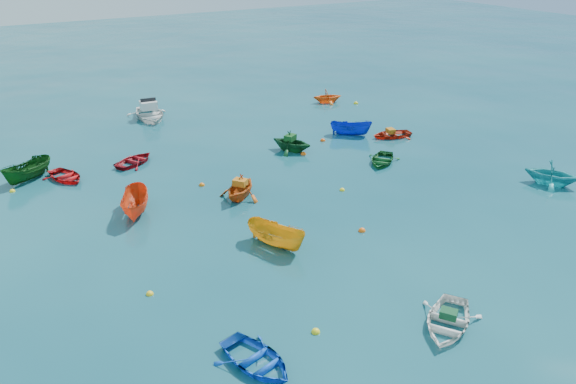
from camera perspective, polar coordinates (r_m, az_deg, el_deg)
ground at (r=25.98m, az=5.57°, el=-4.79°), size 160.00×160.00×0.00m
dinghy_blue_sw at (r=19.13m, az=-3.21°, el=-17.12°), size 2.74×3.33×0.60m
dinghy_white_near at (r=21.40m, az=15.80°, el=-12.97°), size 3.82×3.59×0.64m
dinghy_orange_w at (r=29.96m, az=-4.86°, el=-0.56°), size 3.47×3.41×1.39m
sampan_yellow_mid at (r=25.35m, az=-1.18°, el=-5.49°), size 2.32×3.33×1.21m
dinghy_green_e at (r=34.93m, az=9.49°, el=2.96°), size 3.41×3.30×0.58m
dinghy_cyan_se at (r=34.72m, az=25.08°, el=0.73°), size 3.59×3.72×1.51m
dinghy_red_nw at (r=35.61m, az=-15.24°, el=2.84°), size 3.35×3.07×0.57m
sampan_orange_n at (r=29.15m, az=-15.10°, el=-2.14°), size 2.41×3.57×1.29m
dinghy_green_n at (r=36.39m, az=0.37°, el=4.21°), size 3.37×3.50×1.42m
dinghy_red_ne at (r=39.63m, az=10.45°, el=5.54°), size 3.15×2.54×0.58m
sampan_blue_far at (r=39.64m, az=6.37°, el=5.80°), size 2.92×2.68×1.12m
dinghy_red_far at (r=34.48m, az=-21.59°, el=1.20°), size 2.79×3.27×0.58m
dinghy_orange_far at (r=47.42m, az=3.99°, el=9.07°), size 2.86×2.65×1.24m
sampan_green_far at (r=35.22m, az=-24.77°, el=1.12°), size 3.37×2.81×1.25m
motorboat_white at (r=44.27m, az=-13.85°, el=7.26°), size 3.47×4.56×1.49m
tarp_green_a at (r=21.20m, az=16.00°, el=-11.81°), size 0.71×0.74×0.29m
tarp_orange_a at (r=29.65m, az=-4.88°, el=0.99°), size 0.85×0.88×0.34m
tarp_green_b at (r=36.13m, az=0.23°, el=5.56°), size 0.92×0.86×0.36m
tarp_orange_b at (r=39.45m, az=10.38°, el=6.14°), size 0.61×0.73×0.31m
buoy_ye_a at (r=20.38m, az=2.83°, el=-14.05°), size 0.32×0.32×0.32m
buoy_or_b at (r=26.76m, az=7.52°, el=-3.97°), size 0.34×0.34×0.34m
buoy_ye_b at (r=22.83m, az=-13.86°, el=-10.06°), size 0.29×0.29×0.29m
buoy_or_c at (r=31.65m, az=-8.75°, el=0.66°), size 0.33×0.33×0.33m
buoy_ye_c at (r=30.82m, az=5.53°, el=0.16°), size 0.29×0.29×0.29m
buoy_or_d at (r=35.77m, az=1.57°, el=3.83°), size 0.36×0.36×0.36m
buoy_ye_d at (r=34.03m, az=-26.21°, el=0.04°), size 0.30×0.30×0.30m
buoy_or_e at (r=38.25m, az=3.55°, el=5.20°), size 0.35×0.35×0.35m
buoy_ye_e at (r=47.25m, az=6.91°, el=8.89°), size 0.39×0.39×0.39m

